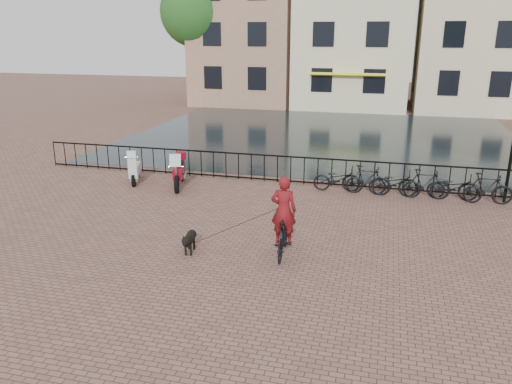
% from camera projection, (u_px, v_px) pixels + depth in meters
% --- Properties ---
extents(ground, '(100.00, 100.00, 0.00)m').
position_uv_depth(ground, '(222.00, 283.00, 11.09)').
color(ground, brown).
rests_on(ground, ground).
extents(canal_water, '(20.00, 20.00, 0.00)m').
position_uv_depth(canal_water, '(323.00, 135.00, 27.02)').
color(canal_water, black).
rests_on(canal_water, ground).
extents(railing, '(20.00, 0.05, 1.02)m').
position_uv_depth(railing, '(291.00, 170.00, 18.31)').
color(railing, black).
rests_on(railing, ground).
extents(canal_house_left, '(7.50, 9.00, 12.80)m').
position_uv_depth(canal_house_left, '(251.00, 18.00, 38.58)').
color(canal_house_left, '#906A54').
rests_on(canal_house_left, ground).
extents(canal_house_mid, '(8.00, 9.50, 11.80)m').
position_uv_depth(canal_house_mid, '(356.00, 24.00, 36.79)').
color(canal_house_mid, beige).
rests_on(canal_house_mid, ground).
extents(canal_house_right, '(7.00, 9.00, 13.30)m').
position_uv_depth(canal_house_right, '(473.00, 12.00, 34.62)').
color(canal_house_right, beige).
rests_on(canal_house_right, ground).
extents(tree_far_left, '(5.04, 5.04, 9.27)m').
position_uv_depth(tree_far_left, '(194.00, 12.00, 36.57)').
color(tree_far_left, black).
rests_on(tree_far_left, ground).
extents(cyclist, '(0.79, 1.79, 2.40)m').
position_uv_depth(cyclist, '(283.00, 221.00, 12.21)').
color(cyclist, black).
rests_on(cyclist, ground).
extents(dog, '(0.43, 0.91, 0.59)m').
position_uv_depth(dog, '(190.00, 241.00, 12.57)').
color(dog, black).
rests_on(dog, ground).
extents(motorcycle, '(1.03, 2.07, 1.44)m').
position_uv_depth(motorcycle, '(179.00, 167.00, 17.82)').
color(motorcycle, maroon).
rests_on(motorcycle, ground).
extents(scooter, '(0.91, 1.52, 1.36)m').
position_uv_depth(scooter, '(135.00, 164.00, 18.39)').
color(scooter, silver).
rests_on(scooter, ground).
extents(parked_bike_0, '(1.72, 0.60, 0.90)m').
position_uv_depth(parked_bike_0, '(338.00, 179.00, 17.33)').
color(parked_bike_0, black).
rests_on(parked_bike_0, ground).
extents(parked_bike_1, '(1.71, 0.68, 1.00)m').
position_uv_depth(parked_bike_1, '(366.00, 180.00, 17.09)').
color(parked_bike_1, black).
rests_on(parked_bike_1, ground).
extents(parked_bike_2, '(1.74, 0.67, 0.90)m').
position_uv_depth(parked_bike_2, '(395.00, 183.00, 16.87)').
color(parked_bike_2, black).
rests_on(parked_bike_2, ground).
extents(parked_bike_3, '(1.67, 0.49, 1.00)m').
position_uv_depth(parked_bike_3, '(424.00, 184.00, 16.63)').
color(parked_bike_3, black).
rests_on(parked_bike_3, ground).
extents(parked_bike_4, '(1.79, 0.88, 0.90)m').
position_uv_depth(parked_bike_4, '(454.00, 187.00, 16.41)').
color(parked_bike_4, black).
rests_on(parked_bike_4, ground).
extents(parked_bike_5, '(1.70, 0.61, 1.00)m').
position_uv_depth(parked_bike_5, '(486.00, 188.00, 16.16)').
color(parked_bike_5, black).
rests_on(parked_bike_5, ground).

